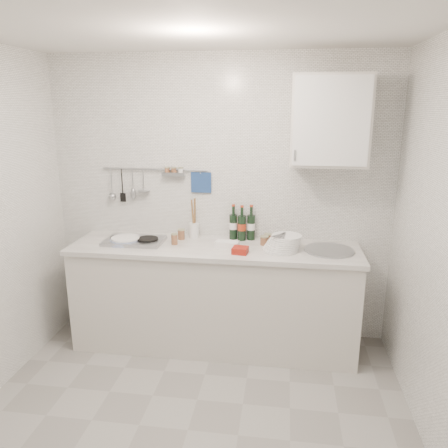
% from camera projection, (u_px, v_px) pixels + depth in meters
% --- Properties ---
extents(floor, '(3.00, 3.00, 0.00)m').
position_uv_depth(floor, '(188.00, 430.00, 2.87)').
color(floor, gray).
rests_on(floor, ground).
extents(ceiling, '(3.00, 3.00, 0.00)m').
position_uv_depth(ceiling, '(177.00, 17.00, 2.22)').
color(ceiling, silver).
rests_on(ceiling, back_wall).
extents(back_wall, '(3.00, 0.02, 2.50)m').
position_uv_depth(back_wall, '(219.00, 200.00, 3.88)').
color(back_wall, silver).
rests_on(back_wall, floor).
extents(counter, '(2.44, 0.64, 0.96)m').
position_uv_depth(counter, '(215.00, 299.00, 3.81)').
color(counter, beige).
rests_on(counter, floor).
extents(wall_rail, '(0.98, 0.09, 0.34)m').
position_uv_depth(wall_rail, '(153.00, 180.00, 3.88)').
color(wall_rail, '#93969B').
rests_on(wall_rail, back_wall).
extents(wall_cabinet, '(0.60, 0.38, 0.70)m').
position_uv_depth(wall_cabinet, '(329.00, 121.00, 3.40)').
color(wall_cabinet, beige).
rests_on(wall_cabinet, back_wall).
extents(plate_stack_hob, '(0.27, 0.26, 0.05)m').
position_uv_depth(plate_stack_hob, '(124.00, 240.00, 3.74)').
color(plate_stack_hob, '#4D68AE').
rests_on(plate_stack_hob, counter).
extents(plate_stack_sink, '(0.32, 0.30, 0.13)m').
position_uv_depth(plate_stack_sink, '(283.00, 243.00, 3.57)').
color(plate_stack_sink, white).
rests_on(plate_stack_sink, counter).
extents(wine_bottles, '(0.23, 0.10, 0.31)m').
position_uv_depth(wine_bottles, '(242.00, 222.00, 3.82)').
color(wine_bottles, black).
rests_on(wine_bottles, counter).
extents(butter_dish, '(0.20, 0.12, 0.06)m').
position_uv_depth(butter_dish, '(227.00, 245.00, 3.63)').
color(butter_dish, white).
rests_on(butter_dish, counter).
extents(strawberry_punnet, '(0.13, 0.13, 0.05)m').
position_uv_depth(strawberry_punnet, '(240.00, 250.00, 3.49)').
color(strawberry_punnet, '#A52112').
rests_on(strawberry_punnet, counter).
extents(utensil_crock, '(0.09, 0.09, 0.36)m').
position_uv_depth(utensil_crock, '(194.00, 228.00, 3.90)').
color(utensil_crock, white).
rests_on(utensil_crock, counter).
extents(jar_a, '(0.07, 0.07, 0.09)m').
position_uv_depth(jar_a, '(181.00, 234.00, 3.86)').
color(jar_a, brown).
rests_on(jar_a, counter).
extents(jar_b, '(0.07, 0.07, 0.08)m').
position_uv_depth(jar_b, '(268.00, 238.00, 3.76)').
color(jar_b, brown).
rests_on(jar_b, counter).
extents(jar_c, '(0.07, 0.07, 0.08)m').
position_uv_depth(jar_c, '(264.00, 240.00, 3.70)').
color(jar_c, brown).
rests_on(jar_c, counter).
extents(jar_d, '(0.06, 0.06, 0.10)m').
position_uv_depth(jar_d, '(174.00, 239.00, 3.71)').
color(jar_d, brown).
rests_on(jar_d, counter).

